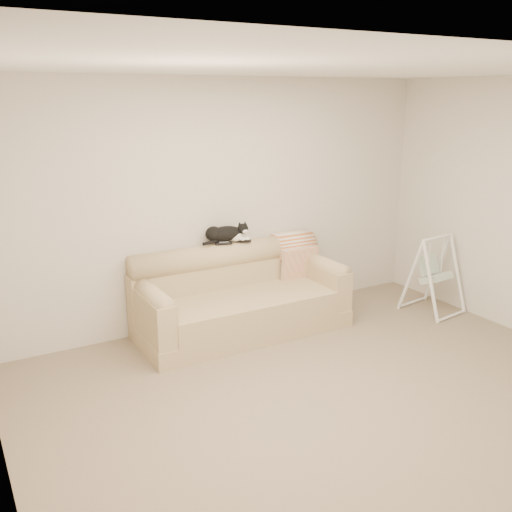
{
  "coord_description": "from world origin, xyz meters",
  "views": [
    {
      "loc": [
        -2.67,
        -3.38,
        2.43
      ],
      "look_at": [
        -0.03,
        1.27,
        0.9
      ],
      "focal_mm": 40.0,
      "sensor_mm": 36.0,
      "label": 1
    }
  ],
  "objects": [
    {
      "name": "tuxedo_cat",
      "position": [
        -0.06,
        1.87,
        1.0
      ],
      "size": [
        0.54,
        0.23,
        0.21
      ],
      "color": "black",
      "rests_on": "sofa"
    },
    {
      "name": "room_shell",
      "position": [
        0.0,
        0.0,
        1.53
      ],
      "size": [
        5.04,
        4.04,
        2.6
      ],
      "color": "beige",
      "rests_on": "ground"
    },
    {
      "name": "sofa",
      "position": [
        -0.04,
        1.62,
        0.35
      ],
      "size": [
        2.2,
        0.93,
        0.9
      ],
      "color": "tan",
      "rests_on": "ground"
    },
    {
      "name": "ground_plane",
      "position": [
        0.0,
        0.0,
        0.0
      ],
      "size": [
        5.0,
        5.0,
        0.0
      ],
      "primitive_type": "plane",
      "color": "#786553",
      "rests_on": "ground"
    },
    {
      "name": "baby_swing",
      "position": [
        2.15,
        1.0,
        0.45
      ],
      "size": [
        0.62,
        0.65,
        0.9
      ],
      "color": "white",
      "rests_on": "ground"
    },
    {
      "name": "remote_a",
      "position": [
        -0.1,
        1.83,
        0.91
      ],
      "size": [
        0.19,
        0.08,
        0.03
      ],
      "color": "black",
      "rests_on": "sofa"
    },
    {
      "name": "remote_b",
      "position": [
        0.13,
        1.82,
        0.91
      ],
      "size": [
        0.18,
        0.11,
        0.02
      ],
      "color": "black",
      "rests_on": "sofa"
    },
    {
      "name": "throw_blanket",
      "position": [
        0.78,
        1.84,
        0.72
      ],
      "size": [
        0.46,
        0.38,
        0.58
      ],
      "color": "#BF5A1E",
      "rests_on": "sofa"
    }
  ]
}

